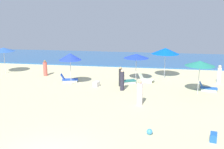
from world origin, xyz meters
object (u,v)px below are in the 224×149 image
Objects in this scene: beachgoer_4 at (219,75)px; lounge_chair_4_1 at (146,79)px; beachgoer_2 at (140,94)px; beachgoer_5 at (121,77)px; cooler_box_2 at (96,84)px; beach_ball_1 at (150,132)px; umbrella_0 at (3,50)px; umbrella_1 at (200,63)px; umbrella_2 at (70,57)px; cooler_box_0 at (213,137)px; beachgoer_1 at (122,81)px; umbrella_4 at (136,56)px; beachgoer_3 at (45,69)px; lounge_chair_4_0 at (127,80)px; umbrella_3 at (165,51)px; lounge_chair_1_0 at (207,88)px; lounge_chair_2_0 at (69,79)px.

lounge_chair_4_1 is at bearing 26.26° from beachgoer_4.
beachgoer_2 reaches higher than beachgoer_4.
beachgoer_5 is 2.96× the size of cooler_box_2.
beachgoer_2 is 5.65× the size of beach_ball_1.
umbrella_0 is 1.03× the size of umbrella_1.
umbrella_2 is 4.45m from beachgoer_5.
beachgoer_4 is 3.17× the size of cooler_box_0.
beach_ball_1 is at bearing -167.00° from beachgoer_1.
umbrella_4 is at bearing -104.26° from beachgoer_5.
umbrella_0 is 10.70m from cooler_box_2.
beachgoer_3 is at bearing 142.07° from umbrella_2.
beach_ball_1 is at bearing -82.03° from umbrella_4.
beach_ball_1 is (2.12, -9.33, -0.09)m from lounge_chair_4_0.
umbrella_0 is 15.58m from umbrella_3.
lounge_chair_1_0 is (18.73, -2.85, -2.16)m from umbrella_0.
umbrella_3 reaches higher than lounge_chair_4_0.
beachgoer_3 is (-8.02, 1.42, 0.45)m from lounge_chair_4_0.
beachgoer_5 is (-1.99, -1.68, 0.52)m from lounge_chair_4_1.
umbrella_3 is 1.66× the size of beachgoer_2.
beachgoer_5 is (4.64, -0.55, 0.53)m from lounge_chair_2_0.
beachgoer_4 is at bearing -149.66° from beachgoer_5.
beachgoer_5 is at bearing 106.99° from beach_ball_1.
cooler_box_2 reaches higher than beach_ball_1.
umbrella_1 reaches higher than umbrella_4.
umbrella_1 is 8.19m from beach_ball_1.
beachgoer_2 is (1.38, -5.23, 0.53)m from lounge_chair_4_0.
umbrella_2 is 3.10m from cooler_box_2.
umbrella_3 is at bearing -153.22° from beachgoer_2.
beachgoer_2 is (1.54, -3.11, -0.00)m from beachgoer_1.
lounge_chair_4_0 is (4.57, 1.26, -2.14)m from umbrella_2.
umbrella_1 is at bearing -63.71° from umbrella_3.
umbrella_2 is 1.75× the size of beachgoer_3.
umbrella_1 is (17.85, -3.89, -0.07)m from umbrella_0.
lounge_chair_2_0 is at bearing -161.00° from umbrella_3.
beachgoer_1 is 1.18m from beachgoer_5.
umbrella_0 is 8.33m from umbrella_2.
beachgoer_5 is (-0.27, 1.15, -0.01)m from beachgoer_1.
umbrella_0 is at bearing 56.69° from lounge_chair_4_0.
beachgoer_4 is at bearing 61.93° from beach_ball_1.
umbrella_0 reaches higher than lounge_chair_1_0.
cooler_box_2 is (-7.85, 0.76, -2.11)m from umbrella_1.
umbrella_3 is at bearing -121.14° from beachgoer_5.
lounge_chair_2_0 is 12.89m from beachgoer_4.
beachgoer_1 is at bearing -93.05° from cooler_box_2.
beachgoer_2 reaches higher than beachgoer_1.
umbrella_3 is 12.04m from beach_ball_1.
beachgoer_3 is (-2.94, 1.84, 0.45)m from lounge_chair_2_0.
beach_ball_1 is (0.57, -10.04, -0.10)m from lounge_chair_4_1.
umbrella_2 is 2.36m from lounge_chair_2_0.
beachgoer_1 is 1.09× the size of beachgoer_3.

